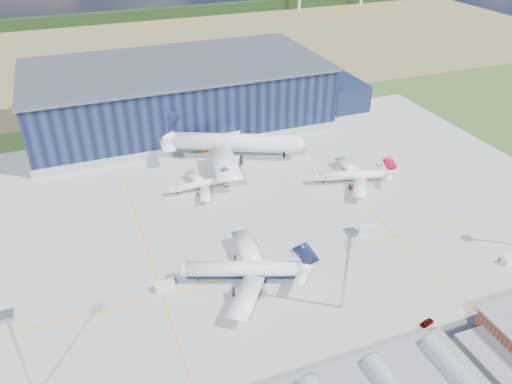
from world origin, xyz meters
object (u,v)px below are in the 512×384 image
at_px(light_mast_center, 347,258).
at_px(light_mast_west, 16,344).
at_px(gse_cart_b, 259,143).
at_px(airliner_red, 351,171).
at_px(airliner_widebody, 234,134).
at_px(car_a, 427,322).
at_px(hangar, 184,96).
at_px(gse_tug_c, 206,152).
at_px(airliner_regional, 198,181).
at_px(gse_van_a, 165,286).
at_px(gse_van_c, 509,259).
at_px(airliner_navy, 242,262).
at_px(gse_van_b, 368,229).

bearing_deg(light_mast_center, light_mast_west, 180.00).
bearing_deg(gse_cart_b, light_mast_west, -168.12).
distance_m(airliner_red, airliner_widebody, 45.49).
distance_m(gse_cart_b, car_a, 104.08).
bearing_deg(hangar, gse_tug_c, -90.36).
relative_size(airliner_regional, gse_cart_b, 7.56).
bearing_deg(gse_van_a, gse_van_c, -107.72).
xyz_separation_m(airliner_widebody, gse_tug_c, (-9.20, 7.00, -8.98)).
bearing_deg(airliner_navy, gse_cart_b, -93.49).
xyz_separation_m(hangar, light_mast_center, (7.19, -124.80, 3.82)).
height_order(hangar, gse_cart_b, hangar).
distance_m(light_mast_center, gse_van_b, 36.35).
bearing_deg(hangar, light_mast_center, -86.70).
bearing_deg(car_a, light_mast_west, 67.53).
bearing_deg(light_mast_west, gse_cart_b, 47.51).
distance_m(light_mast_center, airliner_widebody, 85.21).
bearing_deg(airliner_red, airliner_navy, 49.11).
relative_size(light_mast_west, airliner_regional, 1.00).
xyz_separation_m(airliner_widebody, gse_cart_b, (12.47, 7.00, -9.02)).
relative_size(airliner_red, airliner_widebody, 0.51).
bearing_deg(airliner_regional, gse_van_c, 135.65).
bearing_deg(gse_van_c, gse_van_a, 65.20).
relative_size(airliner_regional, gse_van_a, 4.63).
height_order(light_mast_center, airliner_navy, light_mast_center).
bearing_deg(airliner_navy, gse_van_a, 9.41).
bearing_deg(gse_tug_c, airliner_navy, -88.23).
bearing_deg(hangar, gse_cart_b, -56.80).
xyz_separation_m(airliner_widebody, gse_van_b, (20.84, -60.38, -8.47)).
bearing_deg(gse_van_c, light_mast_center, 78.26).
bearing_deg(car_a, hangar, -4.87).
xyz_separation_m(light_mast_west, gse_cart_b, (84.27, 92.00, -14.77)).
distance_m(gse_tug_c, car_a, 106.67).
bearing_deg(airliner_regional, car_a, 113.38).
xyz_separation_m(light_mast_west, airliner_widebody, (71.81, 85.00, -5.75)).
xyz_separation_m(airliner_navy, gse_van_a, (-19.54, 3.98, -4.96)).
bearing_deg(gse_cart_b, airliner_regional, -176.53).
bearing_deg(airliner_red, gse_van_a, 38.71).
bearing_deg(light_mast_west, gse_van_b, 14.88).
height_order(light_mast_west, car_a, light_mast_west).
distance_m(hangar, gse_van_a, 108.10).
distance_m(light_mast_west, airliner_red, 115.64).
height_order(hangar, gse_van_c, hangar).
xyz_separation_m(airliner_red, car_a, (-16.76, -64.07, -4.29)).
bearing_deg(gse_tug_c, airliner_regional, -100.93).
relative_size(light_mast_west, airliner_widebody, 0.39).
distance_m(airliner_navy, airliner_red, 62.19).
relative_size(gse_van_a, gse_van_b, 0.94).
distance_m(hangar, light_mast_center, 125.07).
distance_m(hangar, airliner_navy, 107.63).
bearing_deg(hangar, gse_van_b, -73.42).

